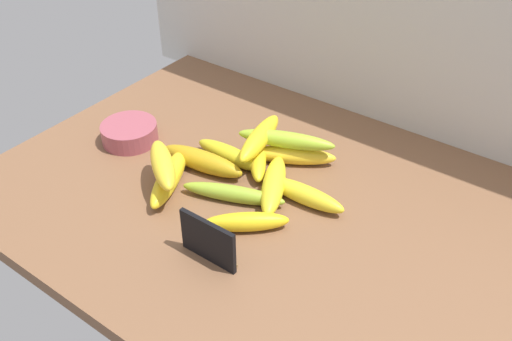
% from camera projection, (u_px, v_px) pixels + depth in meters
% --- Properties ---
extents(counter_top, '(1.10, 0.76, 0.03)m').
position_uv_depth(counter_top, '(272.00, 208.00, 1.06)').
color(counter_top, brown).
rests_on(counter_top, ground).
extents(chalkboard_sign, '(0.11, 0.02, 0.08)m').
position_uv_depth(chalkboard_sign, '(208.00, 242.00, 0.91)').
color(chalkboard_sign, black).
rests_on(chalkboard_sign, counter_top).
extents(fruit_bowl, '(0.12, 0.12, 0.04)m').
position_uv_depth(fruit_bowl, '(130.00, 133.00, 1.21)').
color(fruit_bowl, '#9B4855').
rests_on(fruit_bowl, counter_top).
extents(banana_0, '(0.18, 0.12, 0.04)m').
position_uv_depth(banana_0, '(291.00, 155.00, 1.14)').
color(banana_0, yellow).
rests_on(banana_0, counter_top).
extents(banana_1, '(0.14, 0.12, 0.03)m').
position_uv_depth(banana_1, '(246.00, 222.00, 0.98)').
color(banana_1, yellow).
rests_on(banana_1, counter_top).
extents(banana_2, '(0.11, 0.18, 0.04)m').
position_uv_depth(banana_2, '(169.00, 178.00, 1.08)').
color(banana_2, yellow).
rests_on(banana_2, counter_top).
extents(banana_3, '(0.19, 0.07, 0.04)m').
position_uv_depth(banana_3, '(203.00, 160.00, 1.12)').
color(banana_3, '#BC9118').
rests_on(banana_3, counter_top).
extents(banana_4, '(0.13, 0.15, 0.04)m').
position_uv_depth(banana_4, '(257.00, 157.00, 1.14)').
color(banana_4, yellow).
rests_on(banana_4, counter_top).
extents(banana_5, '(0.12, 0.18, 0.04)m').
position_uv_depth(banana_5, '(274.00, 185.00, 1.06)').
color(banana_5, yellow).
rests_on(banana_5, counter_top).
extents(banana_6, '(0.20, 0.10, 0.03)m').
position_uv_depth(banana_6, '(233.00, 194.00, 1.05)').
color(banana_6, '#8DAF2F').
rests_on(banana_6, counter_top).
extents(banana_7, '(0.17, 0.04, 0.04)m').
position_uv_depth(banana_7, '(304.00, 195.00, 1.04)').
color(banana_7, yellow).
rests_on(banana_7, counter_top).
extents(banana_8, '(0.16, 0.04, 0.04)m').
position_uv_depth(banana_8, '(229.00, 155.00, 1.14)').
color(banana_8, gold).
rests_on(banana_8, counter_top).
extents(banana_9, '(0.08, 0.18, 0.04)m').
position_uv_depth(banana_9, '(260.00, 138.00, 1.13)').
color(banana_9, yellow).
rests_on(banana_9, banana_4).
extents(banana_10, '(0.20, 0.10, 0.03)m').
position_uv_depth(banana_10, '(286.00, 140.00, 1.12)').
color(banana_10, '#9DC02E').
rests_on(banana_10, banana_0).
extents(banana_11, '(0.15, 0.13, 0.04)m').
position_uv_depth(banana_11, '(163.00, 165.00, 1.04)').
color(banana_11, yellow).
rests_on(banana_11, banana_2).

